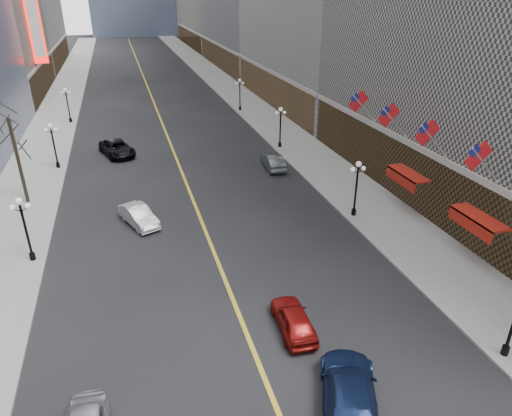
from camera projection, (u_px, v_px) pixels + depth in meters
sidewalk_east at (247, 104)px, 71.49m from camera, size 6.00×230.00×0.15m
sidewalk_west at (56, 116)px, 64.40m from camera, size 6.00×230.00×0.15m
lane_line at (151, 96)px, 76.61m from camera, size 0.25×200.00×0.02m
streetlamp_east_1 at (357, 183)px, 35.16m from camera, size 1.26×0.44×4.52m
streetlamp_east_2 at (280, 123)px, 50.70m from camera, size 1.26×0.44×4.52m
streetlamp_east_3 at (240, 91)px, 66.24m from camera, size 1.26×0.44×4.52m
streetlamp_west_1 at (24, 223)px, 29.18m from camera, size 1.26×0.44×4.52m
streetlamp_west_2 at (53, 141)px, 44.72m from camera, size 1.26×0.44×4.52m
streetlamp_west_3 at (67, 101)px, 60.27m from camera, size 1.26×0.44×4.52m
flag_2 at (480, 158)px, 27.23m from camera, size 2.87×0.12×2.87m
flag_3 at (429, 135)px, 31.54m from camera, size 2.87×0.12×2.87m
flag_4 at (390, 117)px, 35.86m from camera, size 2.87×0.12×2.87m
flag_5 at (360, 103)px, 40.18m from camera, size 2.87×0.12×2.87m
awning_b at (476, 219)px, 29.26m from camera, size 1.40×4.00×0.93m
awning_c at (406, 175)px, 36.17m from camera, size 1.40×4.00×0.93m
theatre_marquee at (34, 21)px, 67.36m from camera, size 2.00×0.55×12.00m
tree_west_far at (11, 132)px, 35.93m from camera, size 3.60×3.60×7.92m
car_nb_mid at (139, 216)px, 34.90m from camera, size 3.07×4.67×1.45m
car_nb_far at (117, 148)px, 49.39m from camera, size 4.22×6.22×1.58m
car_sb_near at (349, 394)px, 19.45m from camera, size 4.48×6.31×1.70m
car_sb_mid at (294, 319)px, 24.07m from camera, size 1.91×4.28×1.43m
car_sb_far at (273, 162)px, 45.75m from camera, size 1.81×4.57×1.48m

